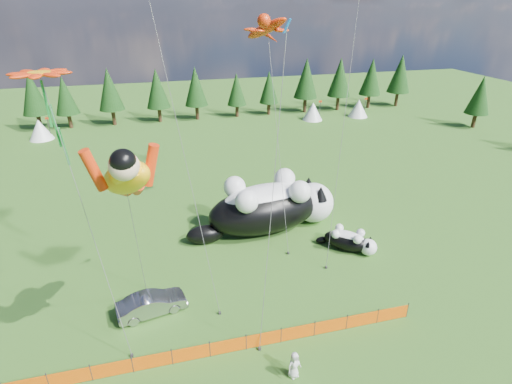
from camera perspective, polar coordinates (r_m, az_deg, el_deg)
ground at (r=25.68m, az=-5.27°, el=-17.11°), size 160.00×160.00×0.00m
safety_fence at (r=23.22m, az=-3.99°, el=-21.11°), size 22.06×0.06×1.10m
tree_line at (r=65.15m, az=-12.27°, el=13.28°), size 90.00×4.00×8.00m
festival_tents at (r=62.33m, az=-1.48°, el=10.84°), size 50.00×3.20×2.80m
cat_large at (r=32.78m, az=2.25°, el=-1.93°), size 12.85×5.72×4.65m
cat_small at (r=31.58m, az=13.21°, el=-6.75°), size 3.93×3.62×1.72m
car at (r=26.07m, az=-14.66°, el=-15.20°), size 4.38×2.26×1.38m
spectator_e at (r=22.05m, az=5.48°, el=-23.39°), size 0.88×0.71×1.57m
superhero_kite at (r=19.45m, az=-18.13°, el=1.95°), size 6.45×6.92×12.56m
gecko_kite at (r=33.10m, az=1.47°, el=22.31°), size 5.72×11.63×17.56m
flower_kite at (r=22.51m, az=-28.41°, el=14.22°), size 4.28×6.66×15.13m
diamond_kite_c at (r=19.31m, az=4.13°, el=19.00°), size 2.35×3.45×17.07m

